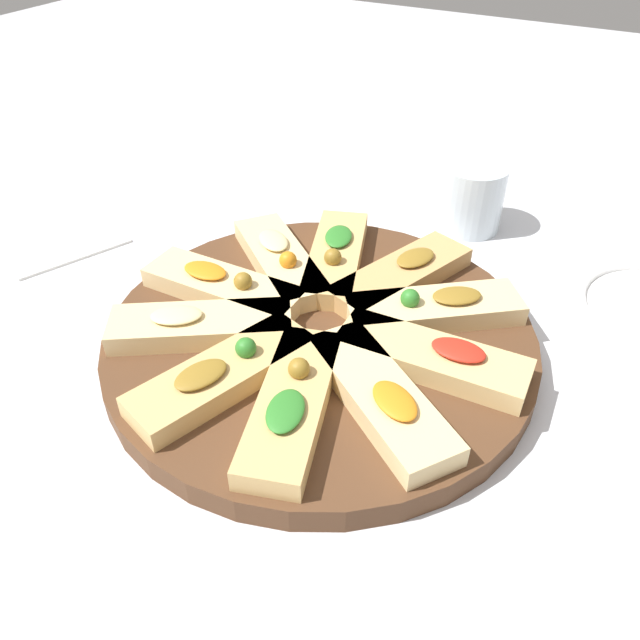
# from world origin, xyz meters

# --- Properties ---
(ground_plane) EXTENTS (3.00, 3.00, 0.00)m
(ground_plane) POSITION_xyz_m (0.00, 0.00, 0.00)
(ground_plane) COLOR silver
(serving_board) EXTENTS (0.43, 0.43, 0.03)m
(serving_board) POSITION_xyz_m (0.00, 0.00, 0.01)
(serving_board) COLOR #51331E
(serving_board) RESTS_ON ground_plane
(focaccia_slice_0) EXTENTS (0.18, 0.11, 0.04)m
(focaccia_slice_0) POSITION_xyz_m (0.11, -0.04, 0.04)
(focaccia_slice_0) COLOR tan
(focaccia_slice_0) RESTS_ON serving_board
(focaccia_slice_1) EXTENTS (0.18, 0.10, 0.04)m
(focaccia_slice_1) POSITION_xyz_m (0.11, 0.03, 0.04)
(focaccia_slice_1) COLOR tan
(focaccia_slice_1) RESTS_ON serving_board
(focaccia_slice_2) EXTENTS (0.15, 0.18, 0.03)m
(focaccia_slice_2) POSITION_xyz_m (0.07, 0.10, 0.04)
(focaccia_slice_2) COLOR #E5C689
(focaccia_slice_2) RESTS_ON serving_board
(focaccia_slice_3) EXTENTS (0.06, 0.18, 0.03)m
(focaccia_slice_3) POSITION_xyz_m (-0.00, 0.12, 0.04)
(focaccia_slice_3) COLOR #DBB775
(focaccia_slice_3) RESTS_ON serving_board
(focaccia_slice_4) EXTENTS (0.15, 0.17, 0.04)m
(focaccia_slice_4) POSITION_xyz_m (-0.07, 0.09, 0.04)
(focaccia_slice_4) COLOR #E5C689
(focaccia_slice_4) RESTS_ON serving_board
(focaccia_slice_5) EXTENTS (0.18, 0.11, 0.03)m
(focaccia_slice_5) POSITION_xyz_m (-0.11, 0.04, 0.04)
(focaccia_slice_5) COLOR tan
(focaccia_slice_5) RESTS_ON serving_board
(focaccia_slice_6) EXTENTS (0.18, 0.11, 0.04)m
(focaccia_slice_6) POSITION_xyz_m (-0.11, -0.04, 0.04)
(focaccia_slice_6) COLOR tan
(focaccia_slice_6) RESTS_ON serving_board
(focaccia_slice_7) EXTENTS (0.15, 0.17, 0.04)m
(focaccia_slice_7) POSITION_xyz_m (-0.07, -0.09, 0.04)
(focaccia_slice_7) COLOR #E5C689
(focaccia_slice_7) RESTS_ON serving_board
(focaccia_slice_8) EXTENTS (0.06, 0.18, 0.04)m
(focaccia_slice_8) POSITION_xyz_m (0.00, -0.12, 0.04)
(focaccia_slice_8) COLOR #E5C689
(focaccia_slice_8) RESTS_ON serving_board
(focaccia_slice_9) EXTENTS (0.14, 0.18, 0.03)m
(focaccia_slice_9) POSITION_xyz_m (0.06, -0.10, 0.04)
(focaccia_slice_9) COLOR #E5C689
(focaccia_slice_9) RESTS_ON serving_board
(water_glass) EXTENTS (0.08, 0.08, 0.09)m
(water_glass) POSITION_xyz_m (-0.31, 0.05, 0.04)
(water_glass) COLOR silver
(water_glass) RESTS_ON ground_plane
(napkin_stack) EXTENTS (0.18, 0.17, 0.01)m
(napkin_stack) POSITION_xyz_m (-0.02, -0.40, 0.00)
(napkin_stack) COLOR white
(napkin_stack) RESTS_ON ground_plane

